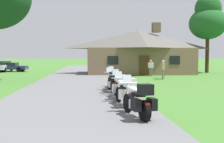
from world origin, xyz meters
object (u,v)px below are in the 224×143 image
at_px(parked_white_suv_far_left, 1,66).
at_px(parked_navy_sedan_far_left, 11,67).
at_px(motorcycle_white_fourth_in_row, 111,82).
at_px(bystander_tan_shirt_beside_signpost, 163,69).
at_px(motorcycle_white_nearest_to_camera, 138,101).
at_px(bystander_tan_shirt_by_tree, 163,68).
at_px(bystander_white_shirt_near_lodge, 151,67).
at_px(tree_right_of_lodge, 208,19).
at_px(motorcycle_silver_third_in_row, 119,86).
at_px(motorcycle_blue_farthest_in_row, 113,79).
at_px(motorcycle_white_second_in_row, 126,92).

relative_size(parked_white_suv_far_left, parked_navy_sedan_far_left, 1.09).
height_order(motorcycle_white_fourth_in_row, bystander_tan_shirt_beside_signpost, bystander_tan_shirt_beside_signpost).
distance_m(motorcycle_white_nearest_to_camera, parked_navy_sedan_far_left, 31.02).
xyz_separation_m(motorcycle_white_nearest_to_camera, parked_navy_sedan_far_left, (-11.54, 28.79, 0.03)).
xyz_separation_m(motorcycle_white_fourth_in_row, parked_white_suv_far_left, (-12.44, 22.20, 0.16)).
xyz_separation_m(bystander_tan_shirt_beside_signpost, parked_navy_sedan_far_left, (-16.48, 14.07, -0.29)).
distance_m(bystander_tan_shirt_by_tree, parked_navy_sedan_far_left, 21.19).
relative_size(bystander_white_shirt_near_lodge, parked_navy_sedan_far_left, 0.39).
bearing_deg(parked_navy_sedan_far_left, tree_right_of_lodge, -97.90).
height_order(motorcycle_silver_third_in_row, motorcycle_blue_farthest_in_row, same).
relative_size(motorcycle_white_second_in_row, motorcycle_white_fourth_in_row, 0.99).
height_order(motorcycle_silver_third_in_row, parked_white_suv_far_left, parked_white_suv_far_left).
bearing_deg(bystander_tan_shirt_by_tree, motorcycle_silver_third_in_row, -21.34).
xyz_separation_m(motorcycle_silver_third_in_row, bystander_tan_shirt_by_tree, (5.46, 11.81, 0.34)).
bearing_deg(tree_right_of_lodge, bystander_tan_shirt_by_tree, -133.70).
bearing_deg(motorcycle_white_fourth_in_row, parked_white_suv_far_left, 116.11).
distance_m(motorcycle_white_fourth_in_row, bystander_tan_shirt_beside_signpost, 9.66).
bearing_deg(bystander_tan_shirt_by_tree, bystander_white_shirt_near_lodge, -166.44).
bearing_deg(motorcycle_blue_farthest_in_row, parked_white_suv_far_left, 118.94).
height_order(motorcycle_blue_farthest_in_row, bystander_tan_shirt_beside_signpost, bystander_tan_shirt_beside_signpost).
relative_size(motorcycle_silver_third_in_row, bystander_white_shirt_near_lodge, 1.25).
relative_size(motorcycle_white_nearest_to_camera, parked_navy_sedan_far_left, 0.48).
distance_m(motorcycle_white_fourth_in_row, parked_navy_sedan_far_left, 24.92).
bearing_deg(bystander_tan_shirt_by_tree, bystander_tan_shirt_beside_signpost, -13.86).
relative_size(motorcycle_white_fourth_in_row, bystander_tan_shirt_beside_signpost, 1.25).
height_order(motorcycle_silver_third_in_row, motorcycle_white_fourth_in_row, same).
xyz_separation_m(bystander_tan_shirt_by_tree, parked_navy_sedan_far_left, (-16.88, 12.80, -0.31)).
height_order(motorcycle_white_fourth_in_row, tree_right_of_lodge, tree_right_of_lodge).
relative_size(motorcycle_silver_third_in_row, parked_navy_sedan_far_left, 0.49).
bearing_deg(motorcycle_white_nearest_to_camera, bystander_white_shirt_near_lodge, 63.56).
bearing_deg(parked_white_suv_far_left, parked_navy_sedan_far_left, 2.57).
bearing_deg(parked_white_suv_far_left, motorcycle_white_fourth_in_row, -59.07).
bearing_deg(bystander_tan_shirt_beside_signpost, motorcycle_white_fourth_in_row, -12.55).
bearing_deg(motorcycle_blue_farthest_in_row, motorcycle_white_nearest_to_camera, -93.11).
bearing_deg(tree_right_of_lodge, motorcycle_silver_third_in_row, -123.59).
xyz_separation_m(motorcycle_blue_farthest_in_row, parked_white_suv_far_left, (-12.72, 20.46, 0.17)).
xyz_separation_m(motorcycle_white_nearest_to_camera, motorcycle_silver_third_in_row, (-0.12, 4.18, 0.00)).
distance_m(motorcycle_silver_third_in_row, bystander_white_shirt_near_lodge, 15.45).
height_order(motorcycle_white_nearest_to_camera, motorcycle_silver_third_in_row, same).
xyz_separation_m(bystander_tan_shirt_by_tree, parked_white_suv_far_left, (-18.03, 12.78, -0.17)).
bearing_deg(bystander_tan_shirt_by_tree, motorcycle_white_nearest_to_camera, -14.99).
height_order(bystander_tan_shirt_by_tree, parked_navy_sedan_far_left, bystander_tan_shirt_by_tree).
height_order(motorcycle_white_second_in_row, bystander_tan_shirt_by_tree, bystander_tan_shirt_by_tree).
distance_m(bystander_white_shirt_near_lodge, tree_right_of_lodge, 11.35).
bearing_deg(motorcycle_white_second_in_row, motorcycle_silver_third_in_row, 81.27).
relative_size(motorcycle_white_nearest_to_camera, parked_white_suv_far_left, 0.44).
bearing_deg(motorcycle_white_nearest_to_camera, motorcycle_silver_third_in_row, 79.67).
xyz_separation_m(motorcycle_white_second_in_row, bystander_tan_shirt_beside_signpost, (5.04, 12.54, 0.32)).
relative_size(motorcycle_white_nearest_to_camera, motorcycle_blue_farthest_in_row, 0.99).
distance_m(bystander_tan_shirt_beside_signpost, parked_white_suv_far_left, 22.55).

